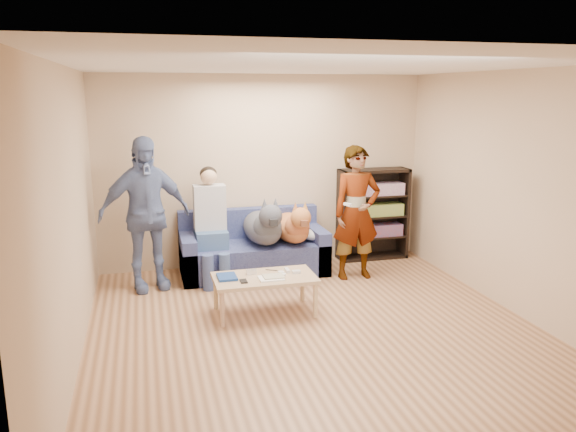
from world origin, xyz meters
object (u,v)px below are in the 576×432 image
object	(u,v)px
sofa	(253,252)
bookshelf	(373,212)
camera_silver	(251,272)
dog_gray	(264,226)
person_seated	(211,220)
coffee_table	(265,280)
person_standing_left	(145,214)
notebook_blue	(227,277)
dog_tan	(293,226)
person_standing_right	(357,213)

from	to	relation	value
sofa	bookshelf	world-z (taller)	bookshelf
camera_silver	dog_gray	size ratio (longest dim) A/B	0.09
person_seated	coffee_table	world-z (taller)	person_seated
person_standing_left	notebook_blue	world-z (taller)	person_standing_left
dog_tan	coffee_table	distance (m)	1.43
notebook_blue	coffee_table	size ratio (longest dim) A/B	0.24
notebook_blue	dog_tan	size ratio (longest dim) A/B	0.22
notebook_blue	sofa	world-z (taller)	sofa
person_standing_left	sofa	world-z (taller)	person_standing_left
person_standing_left	camera_silver	size ratio (longest dim) A/B	16.98
dog_tan	coffee_table	bearing A→B (deg)	-117.81
dog_gray	bookshelf	bearing A→B (deg)	13.87
bookshelf	person_seated	bearing A→B (deg)	-171.32
person_standing_left	coffee_table	distance (m)	1.76
bookshelf	person_standing_right	bearing A→B (deg)	-125.64
person_seated	dog_gray	world-z (taller)	person_seated
person_standing_left	dog_tan	world-z (taller)	person_standing_left
person_standing_left	camera_silver	distance (m)	1.57
camera_silver	dog_tan	bearing A→B (deg)	55.36
person_seated	dog_tan	xyz separation A→B (m)	(1.06, -0.06, -0.13)
person_seated	person_standing_left	bearing A→B (deg)	-168.18
person_standing_left	coffee_table	xyz separation A→B (m)	(1.22, -1.14, -0.56)
sofa	dog_tan	world-z (taller)	dog_tan
person_standing_left	bookshelf	distance (m)	3.22
person_standing_right	coffee_table	world-z (taller)	person_standing_right
person_standing_right	bookshelf	world-z (taller)	person_standing_right
notebook_blue	camera_silver	distance (m)	0.29
camera_silver	person_seated	size ratio (longest dim) A/B	0.07
person_seated	notebook_blue	bearing A→B (deg)	-89.62
notebook_blue	dog_tan	distance (m)	1.61
person_standing_left	camera_silver	bearing A→B (deg)	-57.31
dog_tan	camera_silver	bearing A→B (deg)	-124.64
notebook_blue	camera_silver	size ratio (longest dim) A/B	2.36
camera_silver	notebook_blue	bearing A→B (deg)	-165.96
person_standing_left	dog_tan	distance (m)	1.90
sofa	camera_silver	bearing A→B (deg)	-101.71
person_standing_right	person_seated	size ratio (longest dim) A/B	1.17
camera_silver	bookshelf	size ratio (longest dim) A/B	0.08
sofa	person_seated	bearing A→B (deg)	-167.26
sofa	dog_tan	size ratio (longest dim) A/B	1.62
notebook_blue	coffee_table	xyz separation A→B (m)	(0.40, -0.05, -0.06)
notebook_blue	bookshelf	distance (m)	2.86
camera_silver	person_standing_left	bearing A→B (deg)	137.15
notebook_blue	dog_tan	xyz separation A→B (m)	(1.06, 1.19, 0.21)
sofa	dog_gray	distance (m)	0.44
person_seated	dog_tan	size ratio (longest dim) A/B	1.25
sofa	coffee_table	world-z (taller)	sofa
person_standing_left	dog_gray	xyz separation A→B (m)	(1.48, 0.11, -0.26)
person_seated	bookshelf	size ratio (longest dim) A/B	1.13
person_standing_right	person_standing_left	world-z (taller)	person_standing_left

